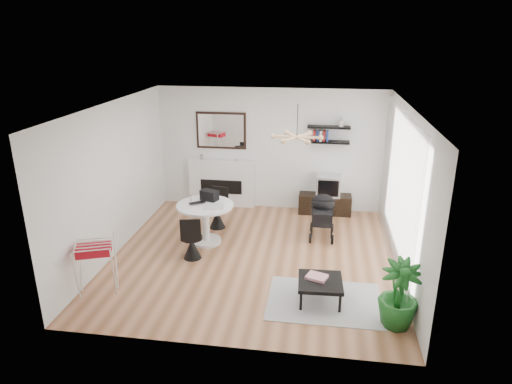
# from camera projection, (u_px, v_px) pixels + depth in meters

# --- Properties ---
(floor) EXTENTS (5.00, 5.00, 0.00)m
(floor) POSITION_uv_depth(u_px,v_px,m) (253.00, 257.00, 8.20)
(floor) COLOR brown
(floor) RESTS_ON ground
(ceiling) EXTENTS (5.00, 5.00, 0.00)m
(ceiling) POSITION_uv_depth(u_px,v_px,m) (253.00, 106.00, 7.30)
(ceiling) COLOR white
(ceiling) RESTS_ON wall_back
(wall_back) EXTENTS (5.00, 0.00, 5.00)m
(wall_back) POSITION_uv_depth(u_px,v_px,m) (270.00, 150.00, 10.08)
(wall_back) COLOR white
(wall_back) RESTS_ON floor
(wall_left) EXTENTS (0.00, 5.00, 5.00)m
(wall_left) POSITION_uv_depth(u_px,v_px,m) (114.00, 179.00, 8.09)
(wall_left) COLOR white
(wall_left) RESTS_ON floor
(wall_right) EXTENTS (0.00, 5.00, 5.00)m
(wall_right) POSITION_uv_depth(u_px,v_px,m) (405.00, 193.00, 7.41)
(wall_right) COLOR white
(wall_right) RESTS_ON floor
(sheer_curtain) EXTENTS (0.04, 3.60, 2.60)m
(sheer_curtain) POSITION_uv_depth(u_px,v_px,m) (397.00, 189.00, 7.61)
(sheer_curtain) COLOR white
(sheer_curtain) RESTS_ON wall_right
(fireplace) EXTENTS (1.50, 0.17, 2.16)m
(fireplace) POSITION_uv_depth(u_px,v_px,m) (222.00, 177.00, 10.38)
(fireplace) COLOR white
(fireplace) RESTS_ON floor
(shelf_lower) EXTENTS (0.90, 0.25, 0.04)m
(shelf_lower) POSITION_uv_depth(u_px,v_px,m) (328.00, 142.00, 9.70)
(shelf_lower) COLOR black
(shelf_lower) RESTS_ON wall_back
(shelf_upper) EXTENTS (0.90, 0.25, 0.04)m
(shelf_upper) POSITION_uv_depth(u_px,v_px,m) (329.00, 127.00, 9.60)
(shelf_upper) COLOR black
(shelf_upper) RESTS_ON wall_back
(pendant_lamp) EXTENTS (0.90, 0.90, 0.10)m
(pendant_lamp) POSITION_uv_depth(u_px,v_px,m) (297.00, 137.00, 7.67)
(pendant_lamp) COLOR tan
(pendant_lamp) RESTS_ON ceiling
(tv_console) EXTENTS (1.14, 0.40, 0.43)m
(tv_console) POSITION_uv_depth(u_px,v_px,m) (325.00, 204.00, 10.09)
(tv_console) COLOR black
(tv_console) RESTS_ON floor
(crt_tv) EXTENTS (0.52, 0.45, 0.45)m
(crt_tv) POSITION_uv_depth(u_px,v_px,m) (328.00, 185.00, 9.94)
(crt_tv) COLOR silver
(crt_tv) RESTS_ON tv_console
(dining_table) EXTENTS (1.07, 1.07, 0.78)m
(dining_table) POSITION_uv_depth(u_px,v_px,m) (205.00, 218.00, 8.59)
(dining_table) COLOR white
(dining_table) RESTS_ON floor
(laptop) EXTENTS (0.38, 0.35, 0.03)m
(laptop) POSITION_uv_depth(u_px,v_px,m) (198.00, 204.00, 8.50)
(laptop) COLOR black
(laptop) RESTS_ON dining_table
(black_bag) EXTENTS (0.37, 0.30, 0.20)m
(black_bag) POSITION_uv_depth(u_px,v_px,m) (209.00, 195.00, 8.70)
(black_bag) COLOR black
(black_bag) RESTS_ON dining_table
(newspaper) EXTENTS (0.42, 0.36, 0.01)m
(newspaper) POSITION_uv_depth(u_px,v_px,m) (214.00, 206.00, 8.40)
(newspaper) COLOR silver
(newspaper) RESTS_ON dining_table
(drinking_glass) EXTENTS (0.06, 0.06, 0.09)m
(drinking_glass) POSITION_uv_depth(u_px,v_px,m) (191.00, 198.00, 8.69)
(drinking_glass) COLOR white
(drinking_glass) RESTS_ON dining_table
(chair_far) EXTENTS (0.41, 0.43, 0.83)m
(chair_far) POSITION_uv_depth(u_px,v_px,m) (218.00, 215.00, 9.35)
(chair_far) COLOR black
(chair_far) RESTS_ON floor
(chair_near) EXTENTS (0.41, 0.43, 0.82)m
(chair_near) POSITION_uv_depth(u_px,v_px,m) (192.00, 245.00, 8.06)
(chair_near) COLOR black
(chair_near) RESTS_ON floor
(drying_rack) EXTENTS (0.72, 0.70, 0.85)m
(drying_rack) POSITION_uv_depth(u_px,v_px,m) (96.00, 267.00, 6.92)
(drying_rack) COLOR white
(drying_rack) RESTS_ON floor
(stroller) EXTENTS (0.47, 0.78, 0.93)m
(stroller) POSITION_uv_depth(u_px,v_px,m) (322.00, 217.00, 8.89)
(stroller) COLOR black
(stroller) RESTS_ON floor
(rug) EXTENTS (1.70, 1.22, 0.01)m
(rug) POSITION_uv_depth(u_px,v_px,m) (324.00, 301.00, 6.85)
(rug) COLOR #ACACAC
(rug) RESTS_ON floor
(coffee_table) EXTENTS (0.68, 0.68, 0.33)m
(coffee_table) POSITION_uv_depth(u_px,v_px,m) (320.00, 283.00, 6.77)
(coffee_table) COLOR black
(coffee_table) RESTS_ON rug
(magazines) EXTENTS (0.36, 0.32, 0.04)m
(magazines) POSITION_uv_depth(u_px,v_px,m) (317.00, 277.00, 6.82)
(magazines) COLOR #DB3653
(magazines) RESTS_ON coffee_table
(potted_plant) EXTENTS (0.55, 0.55, 0.97)m
(potted_plant) POSITION_uv_depth(u_px,v_px,m) (399.00, 294.00, 6.15)
(potted_plant) COLOR #1A5C1E
(potted_plant) RESTS_ON floor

